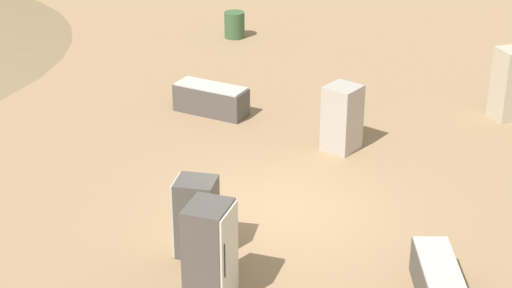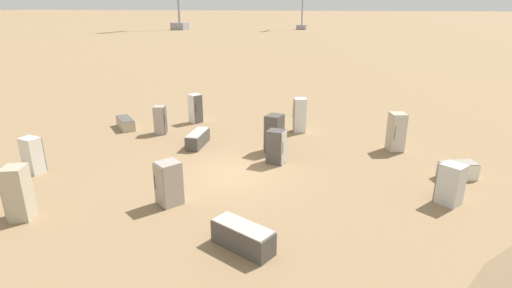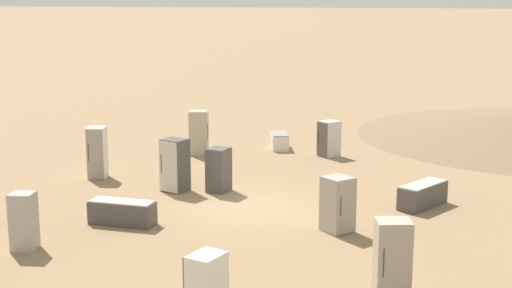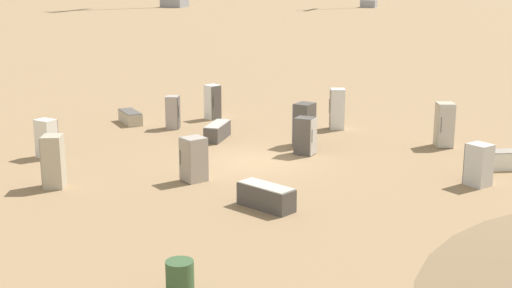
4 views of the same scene
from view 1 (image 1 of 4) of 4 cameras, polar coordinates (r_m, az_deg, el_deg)
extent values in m
plane|color=#937551|center=(17.31, 1.63, -4.61)|extent=(1000.00, 1000.00, 0.00)
cube|color=#B2A88E|center=(22.34, 16.51, 3.87)|extent=(0.92, 0.86, 1.81)
cube|color=#4C4742|center=(14.88, 12.05, -9.11)|extent=(1.96, 0.77, 0.67)
cube|color=#BCB7AD|center=(14.69, 12.18, -7.96)|extent=(1.88, 0.74, 0.04)
cube|color=#4C4742|center=(14.34, -3.15, -7.25)|extent=(0.94, 0.85, 1.79)
cube|color=beige|center=(14.23, -1.80, -7.50)|extent=(0.75, 0.23, 1.72)
cylinder|color=#2D2D2D|center=(13.95, -2.09, -7.79)|extent=(0.02, 0.02, 0.63)
cube|color=#4C4742|center=(21.91, -3.01, 2.95)|extent=(1.39, 2.02, 0.71)
cube|color=#BCB7AD|center=(21.77, -3.04, 3.86)|extent=(1.34, 1.94, 0.04)
cube|color=#4C4742|center=(15.67, -3.96, -4.88)|extent=(0.73, 0.79, 1.50)
cube|color=#BCB7AD|center=(15.77, -5.28, -4.74)|extent=(0.62, 0.12, 1.44)
cylinder|color=#2D2D2D|center=(15.93, -5.16, -4.10)|extent=(0.02, 0.02, 0.53)
cube|color=#A89E93|center=(19.80, 5.75, 1.73)|extent=(1.01, 1.00, 1.56)
cube|color=gray|center=(20.10, 6.35, 2.07)|extent=(0.42, 0.59, 1.50)
cylinder|color=#2D2D2D|center=(19.98, 7.01, 2.13)|extent=(0.02, 0.02, 0.55)
cylinder|color=#385633|center=(27.89, -1.44, 7.95)|extent=(0.65, 0.65, 0.84)
camera|label=2|loc=(30.17, -7.05, 21.06)|focal=28.00mm
camera|label=3|loc=(29.90, 46.25, 13.49)|focal=50.00mm
camera|label=4|loc=(41.25, -9.35, 22.93)|focal=50.00mm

